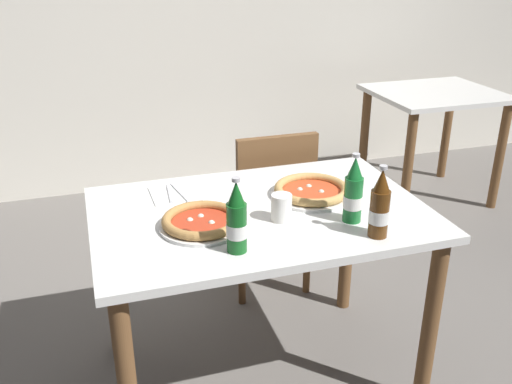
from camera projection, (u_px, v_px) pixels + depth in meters
name	position (u px, v px, depth m)	size (l,w,h in m)	color
ground_plane	(260.00, 373.00, 2.35)	(8.00, 8.00, 0.00)	slate
dining_table_main	(260.00, 238.00, 2.10)	(1.20, 0.80, 0.75)	silver
chair_behind_table	(269.00, 202.00, 2.76)	(0.40, 0.40, 0.85)	brown
dining_table_background	(433.00, 115.00, 3.77)	(0.80, 0.70, 0.75)	silver
pizza_margherita_near	(312.00, 191.00, 2.16)	(0.31, 0.31, 0.04)	white
pizza_marinara_far	(202.00, 222.00, 1.92)	(0.29, 0.29, 0.04)	white
beer_bottle_left	(237.00, 221.00, 1.74)	(0.07, 0.07, 0.25)	#14591E
beer_bottle_center	(380.00, 207.00, 1.83)	(0.07, 0.07, 0.25)	#512D0F
beer_bottle_right	(353.00, 193.00, 1.93)	(0.07, 0.07, 0.25)	#196B2D
napkin_with_cutlery	(175.00, 194.00, 2.18)	(0.18, 0.19, 0.01)	white
paper_cup	(281.00, 207.00, 1.96)	(0.07, 0.07, 0.10)	white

